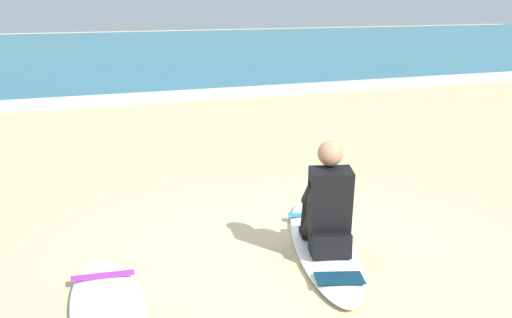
{
  "coord_description": "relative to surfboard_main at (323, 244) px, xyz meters",
  "views": [
    {
      "loc": [
        -2.5,
        -4.95,
        2.13
      ],
      "look_at": [
        0.12,
        1.0,
        0.55
      ],
      "focal_mm": 46.36,
      "sensor_mm": 36.0,
      "label": 1
    }
  ],
  "objects": [
    {
      "name": "surfboard_main",
      "position": [
        0.0,
        0.0,
        0.0
      ],
      "size": [
        1.38,
        2.54,
        0.08
      ],
      "color": "white",
      "rests_on": "ground"
    },
    {
      "name": "ground_plane",
      "position": [
        -0.23,
        0.2,
        -0.04
      ],
      "size": [
        80.0,
        80.0,
        0.0
      ],
      "primitive_type": "plane",
      "color": "#CCB584"
    },
    {
      "name": "sea",
      "position": [
        -0.23,
        22.86,
        0.01
      ],
      "size": [
        80.0,
        28.0,
        0.1
      ],
      "primitive_type": "cube",
      "color": "teal",
      "rests_on": "ground"
    },
    {
      "name": "breaking_foam",
      "position": [
        -0.23,
        9.16,
        0.02
      ],
      "size": [
        80.0,
        0.9,
        0.11
      ],
      "primitive_type": "cube",
      "color": "white",
      "rests_on": "ground"
    },
    {
      "name": "surfer_seated",
      "position": [
        -0.08,
        -0.19,
        0.4
      ],
      "size": [
        0.54,
        0.77,
        0.95
      ],
      "color": "black",
      "rests_on": "surfboard_main"
    },
    {
      "name": "surfboard_spare_near",
      "position": [
        -1.98,
        -0.48,
        0.0
      ],
      "size": [
        0.74,
        1.84,
        0.08
      ],
      "color": "white",
      "rests_on": "ground"
    }
  ]
}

